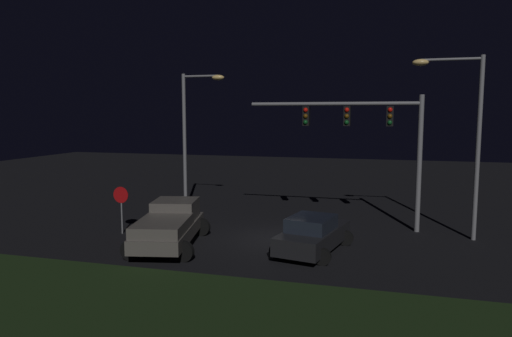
{
  "coord_description": "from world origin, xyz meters",
  "views": [
    {
      "loc": [
        4.79,
        -20.13,
        5.58
      ],
      "look_at": [
        -0.98,
        0.51,
        3.11
      ],
      "focal_mm": 32.91,
      "sensor_mm": 36.0,
      "label": 1
    }
  ],
  "objects_px": {
    "car_sedan": "(313,234)",
    "traffic_signal_gantry": "(367,129)",
    "pickup_truck": "(170,223)",
    "stop_sign": "(121,201)",
    "street_lamp_right": "(464,124)",
    "street_lamp_left": "(193,125)"
  },
  "relations": [
    {
      "from": "pickup_truck",
      "to": "car_sedan",
      "type": "height_order",
      "value": "pickup_truck"
    },
    {
      "from": "pickup_truck",
      "to": "car_sedan",
      "type": "distance_m",
      "value": 6.05
    },
    {
      "from": "traffic_signal_gantry",
      "to": "street_lamp_left",
      "type": "relative_size",
      "value": 1.06
    },
    {
      "from": "stop_sign",
      "to": "street_lamp_right",
      "type": "bearing_deg",
      "value": 12.14
    },
    {
      "from": "traffic_signal_gantry",
      "to": "stop_sign",
      "type": "xyz_separation_m",
      "value": [
        -10.95,
        -4.13,
        -3.34
      ]
    },
    {
      "from": "traffic_signal_gantry",
      "to": "street_lamp_right",
      "type": "height_order",
      "value": "street_lamp_right"
    },
    {
      "from": "street_lamp_left",
      "to": "stop_sign",
      "type": "bearing_deg",
      "value": -102.25
    },
    {
      "from": "pickup_truck",
      "to": "stop_sign",
      "type": "relative_size",
      "value": 2.56
    },
    {
      "from": "street_lamp_left",
      "to": "stop_sign",
      "type": "height_order",
      "value": "street_lamp_left"
    },
    {
      "from": "car_sedan",
      "to": "traffic_signal_gantry",
      "type": "relative_size",
      "value": 0.56
    },
    {
      "from": "pickup_truck",
      "to": "car_sedan",
      "type": "bearing_deg",
      "value": -95.24
    },
    {
      "from": "pickup_truck",
      "to": "street_lamp_left",
      "type": "bearing_deg",
      "value": 3.09
    },
    {
      "from": "pickup_truck",
      "to": "street_lamp_left",
      "type": "height_order",
      "value": "street_lamp_left"
    },
    {
      "from": "traffic_signal_gantry",
      "to": "stop_sign",
      "type": "bearing_deg",
      "value": -159.36
    },
    {
      "from": "car_sedan",
      "to": "street_lamp_right",
      "type": "relative_size",
      "value": 0.58
    },
    {
      "from": "street_lamp_right",
      "to": "stop_sign",
      "type": "bearing_deg",
      "value": -167.86
    },
    {
      "from": "stop_sign",
      "to": "car_sedan",
      "type": "bearing_deg",
      "value": -3.39
    },
    {
      "from": "pickup_truck",
      "to": "car_sedan",
      "type": "relative_size",
      "value": 1.22
    },
    {
      "from": "traffic_signal_gantry",
      "to": "street_lamp_left",
      "type": "distance_m",
      "value": 9.84
    },
    {
      "from": "street_lamp_left",
      "to": "traffic_signal_gantry",
      "type": "bearing_deg",
      "value": -8.97
    },
    {
      "from": "street_lamp_right",
      "to": "stop_sign",
      "type": "relative_size",
      "value": 3.64
    },
    {
      "from": "street_lamp_left",
      "to": "street_lamp_right",
      "type": "height_order",
      "value": "street_lamp_right"
    }
  ]
}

